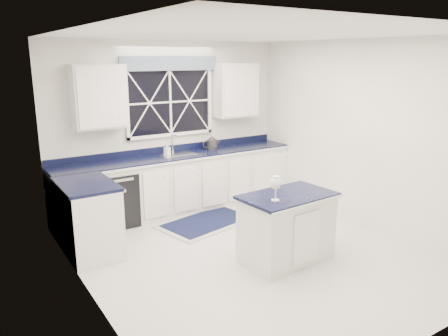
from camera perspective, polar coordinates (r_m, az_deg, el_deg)
ground at (r=5.70m, az=3.45°, el=-11.15°), size 4.50×4.50×0.00m
back_wall at (r=7.17m, az=-7.10°, el=5.39°), size 4.00×0.10×2.70m
base_cabinets at (r=6.82m, az=-7.67°, el=-2.86°), size 3.99×1.60×0.90m
countertop at (r=6.98m, az=-5.92°, el=1.60°), size 3.98×0.64×0.04m
dishwasher at (r=6.71m, az=-14.22°, el=-3.82°), size 0.60×0.58×0.82m
window at (r=7.07m, az=-7.05°, el=9.20°), size 1.65×0.09×1.26m
upper_cabinets at (r=6.95m, az=-6.62°, el=9.70°), size 3.10×0.34×0.90m
faucet at (r=7.11m, az=-6.67°, el=3.29°), size 0.05×0.20×0.30m
island at (r=5.43m, az=8.18°, el=-7.67°), size 1.17×0.75×0.85m
rug at (r=6.71m, az=-2.24°, el=-7.00°), size 1.60×1.16×0.02m
kettle at (r=7.33m, az=-1.60°, el=3.26°), size 0.31×0.22×0.22m
wine_glass at (r=4.99m, az=6.79°, el=-2.06°), size 0.12×0.12×0.29m
soap_bottle at (r=6.99m, az=-7.43°, el=2.46°), size 0.10×0.10×0.17m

